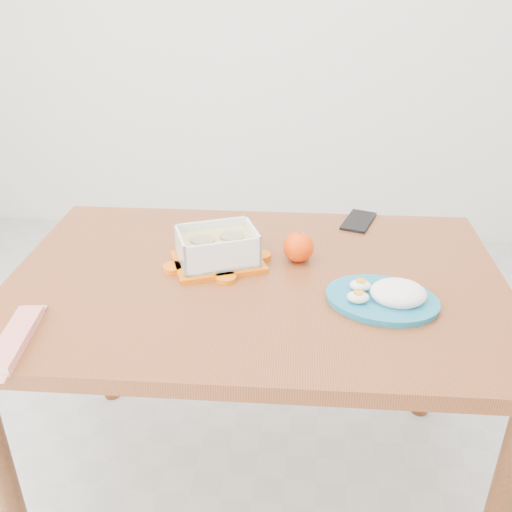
# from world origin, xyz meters

# --- Properties ---
(ground) EXTENTS (3.50, 3.50, 0.00)m
(ground) POSITION_xyz_m (0.00, 0.00, 0.00)
(ground) COLOR #B7B7B2
(ground) RESTS_ON ground
(dining_table) EXTENTS (1.30, 0.90, 0.75)m
(dining_table) POSITION_xyz_m (0.10, -0.12, 0.66)
(dining_table) COLOR brown
(dining_table) RESTS_ON ground
(food_container) EXTENTS (0.28, 0.25, 0.10)m
(food_container) POSITION_xyz_m (-0.00, -0.06, 0.80)
(food_container) COLOR #E36106
(food_container) RESTS_ON dining_table
(orange_fruit) EXTENTS (0.08, 0.08, 0.08)m
(orange_fruit) POSITION_xyz_m (0.21, -0.02, 0.79)
(orange_fruit) COLOR #FF3B05
(orange_fruit) RESTS_ON dining_table
(rice_plate) EXTENTS (0.31, 0.31, 0.07)m
(rice_plate) POSITION_xyz_m (0.42, -0.21, 0.77)
(rice_plate) COLOR #1A6E8F
(rice_plate) RESTS_ON dining_table
(candy_bar) EXTENTS (0.09, 0.23, 0.02)m
(candy_bar) POSITION_xyz_m (-0.37, -0.46, 0.76)
(candy_bar) COLOR red
(candy_bar) RESTS_ON dining_table
(smartphone) EXTENTS (0.12, 0.17, 0.01)m
(smartphone) POSITION_xyz_m (0.38, 0.25, 0.75)
(smartphone) COLOR black
(smartphone) RESTS_ON dining_table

